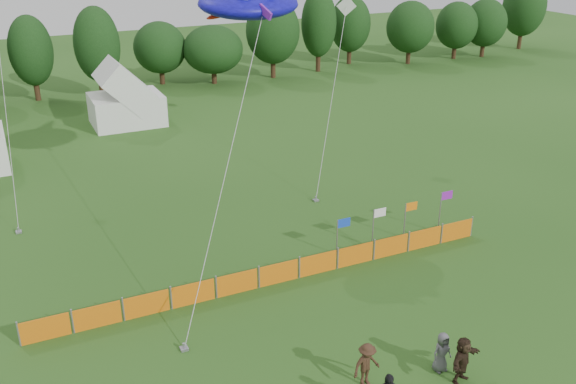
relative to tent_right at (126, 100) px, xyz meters
name	(u,v)px	position (x,y,z in m)	size (l,w,h in m)	color
treeline	(124,47)	(2.26, 10.21, 2.21)	(104.57, 8.78, 8.36)	#382314
tent_right	(126,100)	(0.00, 0.00, 0.00)	(5.53, 4.43, 3.91)	white
barrier_fence	(278,273)	(0.96, -27.05, -1.47)	(21.90, 0.06, 1.00)	#D6660B
flag_row	(394,217)	(7.89, -25.85, -0.60)	(6.73, 0.31, 2.26)	gray
spectator_c	(367,365)	(0.94, -34.61, -1.12)	(1.10, 0.63, 1.71)	#392316
spectator_e	(442,352)	(3.83, -35.08, -1.18)	(0.77, 0.50, 1.58)	#504F54
spectator_f	(462,360)	(4.10, -35.88, -1.06)	(1.69, 0.54, 1.82)	black
stingray_kite	(247,3)	(2.65, -19.68, 9.41)	(9.94, 16.97, 12.35)	#140ECC
small_kite_white	(339,53)	(10.97, -14.34, 5.33)	(6.65, 7.61, 10.54)	silver
small_kite_dark	(3,87)	(-8.79, -11.82, 4.65)	(1.52, 8.44, 11.46)	black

